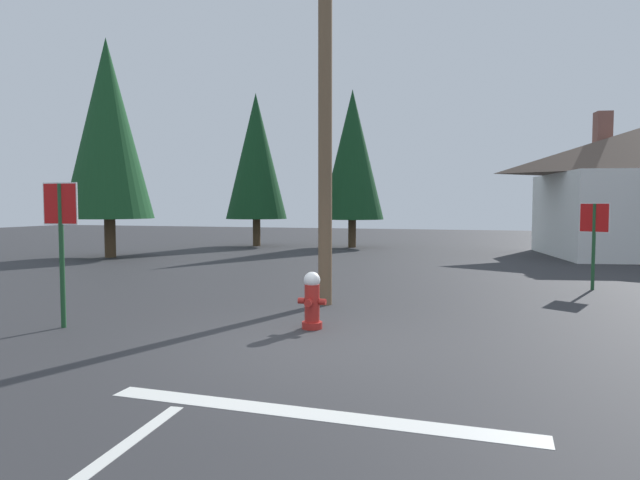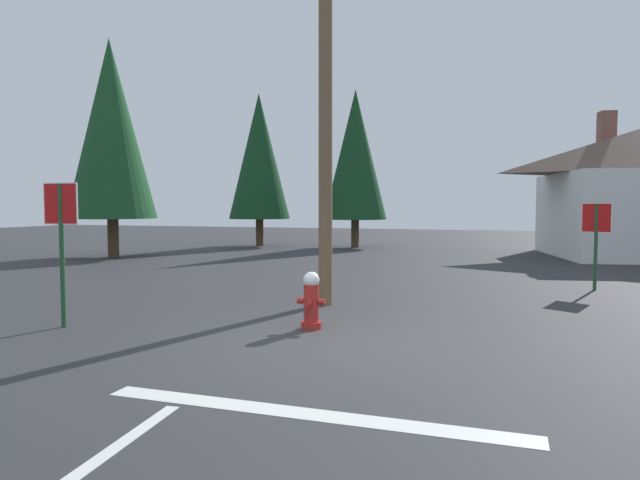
# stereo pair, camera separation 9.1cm
# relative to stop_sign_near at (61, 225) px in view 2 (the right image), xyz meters

# --- Properties ---
(ground_plane) EXTENTS (80.00, 80.00, 0.10)m
(ground_plane) POSITION_rel_stop_sign_near_xyz_m (4.20, 0.03, -1.75)
(ground_plane) COLOR #2D2D30
(lane_stop_bar) EXTENTS (4.36, 0.34, 0.01)m
(lane_stop_bar) POSITION_rel_stop_sign_near_xyz_m (5.13, -2.46, -1.69)
(lane_stop_bar) COLOR silver
(lane_stop_bar) RESTS_ON ground
(stop_sign_near) EXTENTS (0.69, 0.08, 2.39)m
(stop_sign_near) POSITION_rel_stop_sign_near_xyz_m (0.00, 0.00, 0.00)
(stop_sign_near) COLOR #1E4C28
(stop_sign_near) RESTS_ON ground
(fire_hydrant) EXTENTS (0.47, 0.40, 0.94)m
(fire_hydrant) POSITION_rel_stop_sign_near_xyz_m (3.95, 1.15, -1.24)
(fire_hydrant) COLOR #AD231E
(fire_hydrant) RESTS_ON ground
(utility_pole) EXTENTS (1.60, 0.28, 7.58)m
(utility_pole) POSITION_rel_stop_sign_near_xyz_m (3.49, 3.38, 2.27)
(utility_pole) COLOR brown
(utility_pole) RESTS_ON ground
(stop_sign_far) EXTENTS (0.61, 0.38, 2.07)m
(stop_sign_far) POSITION_rel_stop_sign_near_xyz_m (9.02, 7.19, -0.23)
(stop_sign_far) COLOR #1E4C28
(stop_sign_far) RESTS_ON ground
(pine_tree_tall_left) EXTENTS (3.00, 3.00, 7.50)m
(pine_tree_tall_left) POSITION_rel_stop_sign_near_xyz_m (-4.56, 18.22, 2.72)
(pine_tree_tall_left) COLOR #4C3823
(pine_tree_tall_left) RESTS_ON ground
(pine_tree_mid_left) EXTENTS (3.36, 3.36, 8.39)m
(pine_tree_mid_left) POSITION_rel_stop_sign_near_xyz_m (-7.50, 10.88, 3.24)
(pine_tree_mid_left) COLOR #4C3823
(pine_tree_mid_left) RESTS_ON ground
(pine_tree_short_left) EXTENTS (2.99, 2.99, 7.48)m
(pine_tree_short_left) POSITION_rel_stop_sign_near_xyz_m (0.20, 18.68, 2.71)
(pine_tree_short_left) COLOR #4C3823
(pine_tree_short_left) RESTS_ON ground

